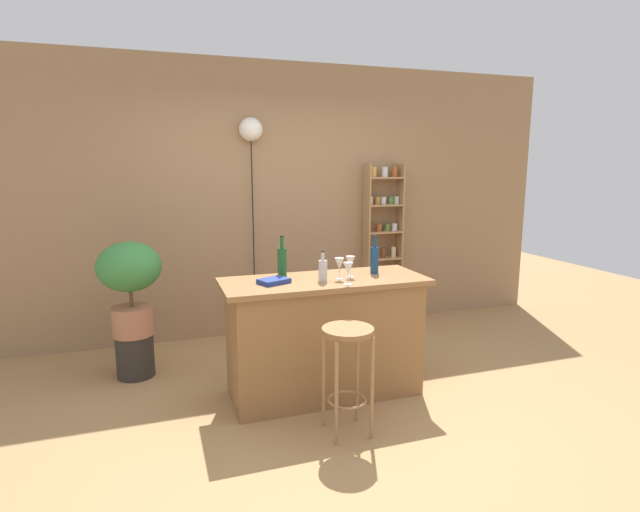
{
  "coord_description": "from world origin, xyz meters",
  "views": [
    {
      "loc": [
        -1.21,
        -3.18,
        1.77
      ],
      "look_at": [
        0.05,
        0.55,
        1.05
      ],
      "focal_mm": 28.03,
      "sensor_mm": 36.0,
      "label": 1
    }
  ],
  "objects_px": {
    "bottle_spirits_clear": "(375,259)",
    "bottle_wine_red": "(282,261)",
    "potted_plant": "(130,278)",
    "wine_glass_right": "(348,269)",
    "cookbook": "(274,281)",
    "bottle_sauce_amber": "(323,270)",
    "pendant_globe_light": "(251,132)",
    "bar_stool": "(348,356)",
    "spice_shelf": "(383,243)",
    "plant_stool": "(135,355)",
    "wine_glass_center": "(350,262)",
    "wine_glass_left": "(339,264)"
  },
  "relations": [
    {
      "from": "bottle_sauce_amber",
      "to": "wine_glass_left",
      "type": "relative_size",
      "value": 1.42
    },
    {
      "from": "wine_glass_center",
      "to": "cookbook",
      "type": "relative_size",
      "value": 0.78
    },
    {
      "from": "pendant_globe_light",
      "to": "bar_stool",
      "type": "bearing_deg",
      "value": -85.15
    },
    {
      "from": "bottle_sauce_amber",
      "to": "wine_glass_right",
      "type": "relative_size",
      "value": 1.42
    },
    {
      "from": "cookbook",
      "to": "potted_plant",
      "type": "bearing_deg",
      "value": 117.83
    },
    {
      "from": "bottle_spirits_clear",
      "to": "bottle_wine_red",
      "type": "relative_size",
      "value": 0.94
    },
    {
      "from": "potted_plant",
      "to": "bottle_sauce_amber",
      "type": "relative_size",
      "value": 3.4
    },
    {
      "from": "potted_plant",
      "to": "pendant_globe_light",
      "type": "relative_size",
      "value": 0.35
    },
    {
      "from": "bar_stool",
      "to": "plant_stool",
      "type": "height_order",
      "value": "bar_stool"
    },
    {
      "from": "wine_glass_left",
      "to": "cookbook",
      "type": "distance_m",
      "value": 0.51
    },
    {
      "from": "bottle_wine_red",
      "to": "wine_glass_left",
      "type": "height_order",
      "value": "bottle_wine_red"
    },
    {
      "from": "pendant_globe_light",
      "to": "wine_glass_left",
      "type": "bearing_deg",
      "value": -77.99
    },
    {
      "from": "bottle_spirits_clear",
      "to": "wine_glass_right",
      "type": "xyz_separation_m",
      "value": [
        -0.34,
        -0.29,
        0.0
      ]
    },
    {
      "from": "bottle_spirits_clear",
      "to": "pendant_globe_light",
      "type": "distance_m",
      "value": 1.94
    },
    {
      "from": "bar_stool",
      "to": "wine_glass_left",
      "type": "height_order",
      "value": "wine_glass_left"
    },
    {
      "from": "bottle_spirits_clear",
      "to": "wine_glass_right",
      "type": "distance_m",
      "value": 0.45
    },
    {
      "from": "wine_glass_left",
      "to": "bottle_sauce_amber",
      "type": "bearing_deg",
      "value": -167.88
    },
    {
      "from": "spice_shelf",
      "to": "bottle_spirits_clear",
      "type": "distance_m",
      "value": 1.63
    },
    {
      "from": "wine_glass_right",
      "to": "cookbook",
      "type": "distance_m",
      "value": 0.55
    },
    {
      "from": "bottle_spirits_clear",
      "to": "cookbook",
      "type": "bearing_deg",
      "value": -174.93
    },
    {
      "from": "bottle_sauce_amber",
      "to": "bottle_spirits_clear",
      "type": "bearing_deg",
      "value": 15.38
    },
    {
      "from": "bar_stool",
      "to": "bottle_sauce_amber",
      "type": "xyz_separation_m",
      "value": [
        0.01,
        0.53,
        0.46
      ]
    },
    {
      "from": "spice_shelf",
      "to": "pendant_globe_light",
      "type": "bearing_deg",
      "value": 178.11
    },
    {
      "from": "spice_shelf",
      "to": "plant_stool",
      "type": "height_order",
      "value": "spice_shelf"
    },
    {
      "from": "potted_plant",
      "to": "bottle_sauce_amber",
      "type": "distance_m",
      "value": 1.65
    },
    {
      "from": "potted_plant",
      "to": "wine_glass_right",
      "type": "distance_m",
      "value": 1.85
    },
    {
      "from": "plant_stool",
      "to": "bar_stool",
      "type": "bearing_deg",
      "value": -46.38
    },
    {
      "from": "bar_stool",
      "to": "wine_glass_center",
      "type": "distance_m",
      "value": 0.82
    },
    {
      "from": "plant_stool",
      "to": "bottle_spirits_clear",
      "type": "height_order",
      "value": "bottle_spirits_clear"
    },
    {
      "from": "bottle_wine_red",
      "to": "pendant_globe_light",
      "type": "height_order",
      "value": "pendant_globe_light"
    },
    {
      "from": "bar_stool",
      "to": "bottle_wine_red",
      "type": "height_order",
      "value": "bottle_wine_red"
    },
    {
      "from": "bottle_sauce_amber",
      "to": "bar_stool",
      "type": "bearing_deg",
      "value": -91.4
    },
    {
      "from": "wine_glass_center",
      "to": "cookbook",
      "type": "xyz_separation_m",
      "value": [
        -0.6,
        -0.01,
        -0.1
      ]
    },
    {
      "from": "bottle_spirits_clear",
      "to": "cookbook",
      "type": "height_order",
      "value": "bottle_spirits_clear"
    },
    {
      "from": "wine_glass_center",
      "to": "pendant_globe_light",
      "type": "relative_size",
      "value": 0.07
    },
    {
      "from": "wine_glass_left",
      "to": "pendant_globe_light",
      "type": "bearing_deg",
      "value": 102.01
    },
    {
      "from": "bottle_sauce_amber",
      "to": "wine_glass_center",
      "type": "relative_size",
      "value": 1.42
    },
    {
      "from": "potted_plant",
      "to": "bar_stool",
      "type": "bearing_deg",
      "value": -46.38
    },
    {
      "from": "bottle_spirits_clear",
      "to": "bottle_wine_red",
      "type": "xyz_separation_m",
      "value": [
        -0.73,
        0.11,
        0.01
      ]
    },
    {
      "from": "bar_stool",
      "to": "wine_glass_right",
      "type": "xyz_separation_m",
      "value": [
        0.15,
        0.38,
        0.49
      ]
    },
    {
      "from": "bottle_sauce_amber",
      "to": "wine_glass_left",
      "type": "xyz_separation_m",
      "value": [
        0.14,
        0.03,
        0.03
      ]
    },
    {
      "from": "plant_stool",
      "to": "potted_plant",
      "type": "height_order",
      "value": "potted_plant"
    },
    {
      "from": "bottle_spirits_clear",
      "to": "pendant_globe_light",
      "type": "relative_size",
      "value": 0.14
    },
    {
      "from": "spice_shelf",
      "to": "wine_glass_right",
      "type": "distance_m",
      "value": 2.06
    },
    {
      "from": "bar_stool",
      "to": "bottle_wine_red",
      "type": "bearing_deg",
      "value": 106.89
    },
    {
      "from": "potted_plant",
      "to": "cookbook",
      "type": "bearing_deg",
      "value": -39.46
    },
    {
      "from": "cookbook",
      "to": "pendant_globe_light",
      "type": "xyz_separation_m",
      "value": [
        0.16,
        1.56,
        1.15
      ]
    },
    {
      "from": "bottle_wine_red",
      "to": "wine_glass_center",
      "type": "relative_size",
      "value": 1.97
    },
    {
      "from": "cookbook",
      "to": "pendant_globe_light",
      "type": "relative_size",
      "value": 0.09
    },
    {
      "from": "bar_stool",
      "to": "spice_shelf",
      "type": "relative_size",
      "value": 0.41
    }
  ]
}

